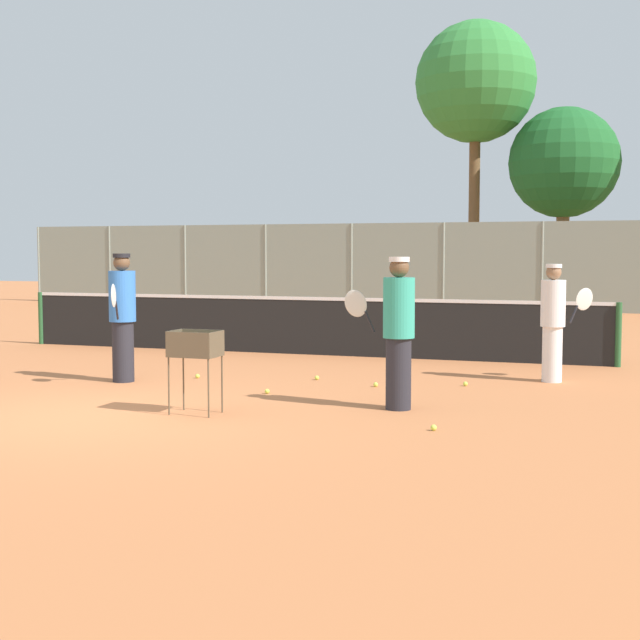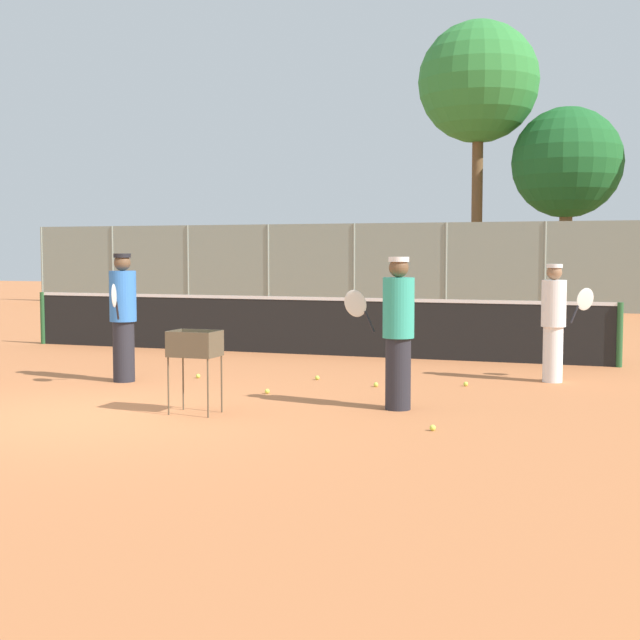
{
  "view_description": "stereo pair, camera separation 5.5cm",
  "coord_description": "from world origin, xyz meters",
  "px_view_note": "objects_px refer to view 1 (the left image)",
  "views": [
    {
      "loc": [
        5.8,
        -8.71,
        1.89
      ],
      "look_at": [
        1.96,
        2.34,
        1.0
      ],
      "focal_mm": 50.0,
      "sensor_mm": 36.0,
      "label": 1
    },
    {
      "loc": [
        5.85,
        -8.69,
        1.89
      ],
      "look_at": [
        1.96,
        2.34,
        1.0
      ],
      "focal_mm": 50.0,
      "sensor_mm": 36.0,
      "label": 2
    }
  ],
  "objects_px": {
    "ball_cart": "(196,351)",
    "parked_car": "(265,284)",
    "tennis_net": "(297,324)",
    "player_white_outfit": "(553,321)",
    "player_red_cap": "(398,331)",
    "player_yellow_shirt": "(122,316)"
  },
  "relations": [
    {
      "from": "tennis_net",
      "to": "ball_cart",
      "type": "xyz_separation_m",
      "value": [
        1.04,
        -6.12,
        0.19
      ]
    },
    {
      "from": "player_red_cap",
      "to": "ball_cart",
      "type": "bearing_deg",
      "value": 30.51
    },
    {
      "from": "ball_cart",
      "to": "parked_car",
      "type": "distance_m",
      "value": 23.83
    },
    {
      "from": "tennis_net",
      "to": "parked_car",
      "type": "relative_size",
      "value": 2.72
    },
    {
      "from": "tennis_net",
      "to": "player_red_cap",
      "type": "height_order",
      "value": "player_red_cap"
    },
    {
      "from": "player_white_outfit",
      "to": "player_yellow_shirt",
      "type": "distance_m",
      "value": 6.28
    },
    {
      "from": "player_yellow_shirt",
      "to": "player_red_cap",
      "type": "bearing_deg",
      "value": 58.54
    },
    {
      "from": "player_white_outfit",
      "to": "player_yellow_shirt",
      "type": "xyz_separation_m",
      "value": [
        -5.93,
        -2.06,
        0.08
      ]
    },
    {
      "from": "tennis_net",
      "to": "parked_car",
      "type": "distance_m",
      "value": 17.78
    },
    {
      "from": "tennis_net",
      "to": "player_red_cap",
      "type": "relative_size",
      "value": 6.21
    },
    {
      "from": "ball_cart",
      "to": "tennis_net",
      "type": "bearing_deg",
      "value": 99.64
    },
    {
      "from": "parked_car",
      "to": "player_white_outfit",
      "type": "bearing_deg",
      "value": -56.3
    },
    {
      "from": "player_white_outfit",
      "to": "player_red_cap",
      "type": "bearing_deg",
      "value": -156.46
    },
    {
      "from": "player_white_outfit",
      "to": "tennis_net",
      "type": "bearing_deg",
      "value": 117.88
    },
    {
      "from": "tennis_net",
      "to": "player_white_outfit",
      "type": "xyz_separation_m",
      "value": [
        4.77,
        -2.09,
        0.34
      ]
    },
    {
      "from": "tennis_net",
      "to": "ball_cart",
      "type": "bearing_deg",
      "value": -80.36
    },
    {
      "from": "ball_cart",
      "to": "parked_car",
      "type": "bearing_deg",
      "value": 110.76
    },
    {
      "from": "player_white_outfit",
      "to": "player_yellow_shirt",
      "type": "bearing_deg",
      "value": 160.66
    },
    {
      "from": "player_red_cap",
      "to": "player_yellow_shirt",
      "type": "xyz_separation_m",
      "value": [
        -4.36,
        0.91,
        0.02
      ]
    },
    {
      "from": "ball_cart",
      "to": "parked_car",
      "type": "height_order",
      "value": "parked_car"
    },
    {
      "from": "player_red_cap",
      "to": "player_yellow_shirt",
      "type": "bearing_deg",
      "value": -7.57
    },
    {
      "from": "player_white_outfit",
      "to": "player_yellow_shirt",
      "type": "relative_size",
      "value": 0.92
    }
  ]
}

